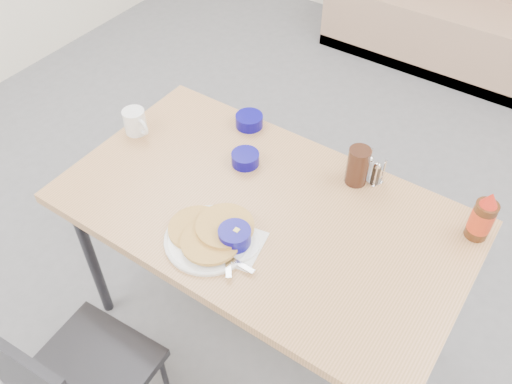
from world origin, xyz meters
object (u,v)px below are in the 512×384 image
Objects in this scene: coffee_mug at (135,122)px; butter_bowl at (249,121)px; pancake_plate at (210,235)px; creamer_bowl at (245,159)px; booth_bench at (473,17)px; condiment_caddy at (372,171)px; grits_setting at (235,239)px; syrup_bottle at (482,218)px; dining_table at (263,220)px; diner_chair at (69,378)px; amber_tumbler at (358,166)px.

butter_bowl is at bearing 39.21° from coffee_mug.
pancake_plate is 0.38m from creamer_bowl.
booth_bench reaches higher than pancake_plate.
booth_bench is 6.28× the size of pancake_plate.
coffee_mug reaches higher than creamer_bowl.
coffee_mug is at bearing 154.59° from pancake_plate.
creamer_bowl is 0.46m from condiment_caddy.
grits_setting is 0.79m from syrup_bottle.
pancake_plate is at bearing -67.56° from butter_bowl.
condiment_caddy is (0.53, 0.00, 0.01)m from butter_bowl.
dining_table is 0.21m from grits_setting.
creamer_bowl is 0.83m from syrup_bottle.
booth_bench is at bearing 82.41° from butter_bowl.
diner_chair is 6.64× the size of coffee_mug.
amber_tumbler reaches higher than condiment_caddy.
amber_tumbler is at bearing 179.50° from syrup_bottle.
diner_chair is 4.34× the size of syrup_bottle.
pancake_plate is at bearing -106.91° from dining_table.
butter_bowl is at bearing -97.59° from booth_bench.
dining_table is 0.81m from diner_chair.
grits_setting is (0.65, -0.24, -0.02)m from coffee_mug.
coffee_mug is 0.86× the size of amber_tumbler.
pancake_plate is at bearing -144.49° from syrup_bottle.
diner_chair is at bearing -107.89° from dining_table.
coffee_mug is at bearing -169.73° from syrup_bottle.
condiment_caddy is at bearing -83.72° from booth_bench.
creamer_bowl is (-0.19, 0.33, -0.01)m from grits_setting.
pancake_plate is 2.77× the size of butter_bowl.
amber_tumbler is at bearing -5.24° from butter_bowl.
condiment_caddy is (0.24, -2.19, 0.45)m from booth_bench.
dining_table is 0.72m from syrup_bottle.
creamer_bowl is at bearing -170.21° from syrup_bottle.
dining_table is at bearing -49.32° from butter_bowl.
amber_tumbler is (0.20, -2.24, 0.48)m from booth_bench.
creamer_bowl is at bearing 82.37° from diner_chair.
grits_setting is 2.08× the size of condiment_caddy.
grits_setting is at bearing -142.72° from syrup_bottle.
dining_table is 13.58× the size of creamer_bowl.
diner_chair is (-0.24, -3.28, 0.14)m from booth_bench.
booth_bench is at bearing 120.73° from condiment_caddy.
pancake_plate is 0.57m from amber_tumbler.
dining_table is 1.66× the size of diner_chair.
booth_bench is 2.26m from butter_bowl.
amber_tumbler reaches higher than creamer_bowl.
amber_tumbler is at bearing -84.86° from booth_bench.
diner_chair is 1.13m from butter_bowl.
syrup_bottle reaches higher than butter_bowl.
coffee_mug is (-0.64, 0.06, 0.11)m from dining_table.
syrup_bottle is (0.40, -0.05, 0.05)m from condiment_caddy.
syrup_bottle reaches higher than condiment_caddy.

